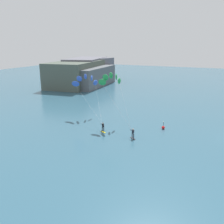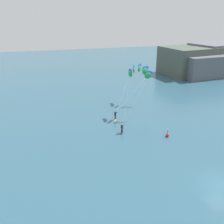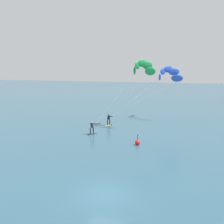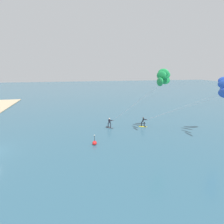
{
  "view_description": "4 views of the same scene",
  "coord_description": "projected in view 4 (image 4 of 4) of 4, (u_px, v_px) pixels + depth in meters",
  "views": [
    {
      "loc": [
        -40.03,
        3.92,
        14.46
      ],
      "look_at": [
        -5.19,
        19.93,
        3.59
      ],
      "focal_mm": 38.95,
      "sensor_mm": 36.0,
      "label": 1
    },
    {
      "loc": [
        -18.86,
        -19.27,
        18.21
      ],
      "look_at": [
        -7.57,
        17.14,
        3.35
      ],
      "focal_mm": 40.85,
      "sensor_mm": 36.0,
      "label": 2
    },
    {
      "loc": [
        5.19,
        -17.51,
        8.9
      ],
      "look_at": [
        -4.58,
        19.33,
        2.38
      ],
      "focal_mm": 45.44,
      "sensor_mm": 36.0,
      "label": 3
    },
    {
      "loc": [
        22.24,
        9.84,
        9.57
      ],
      "look_at": [
        -7.14,
        16.44,
        2.46
      ],
      "focal_mm": 29.77,
      "sensor_mm": 36.0,
      "label": 4
    }
  ],
  "objects": [
    {
      "name": "kitesurfer_nearshore",
      "position": [
        160.0,
        80.0,
        25.17
      ],
      "size": [
        7.96,
        8.79,
        9.53
      ],
      "color": "#333338",
      "rests_on": "ground"
    },
    {
      "name": "kitesurfer_mid_water",
      "position": [
        221.0,
        88.0,
        23.99
      ],
      "size": [
        10.68,
        10.9,
        8.57
      ],
      "color": "yellow",
      "rests_on": "ground"
    },
    {
      "name": "marker_buoy",
      "position": [
        95.0,
        143.0,
        23.68
      ],
      "size": [
        0.56,
        0.56,
        1.38
      ],
      "color": "red",
      "rests_on": "ground"
    }
  ]
}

